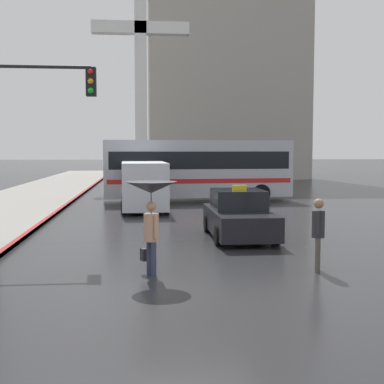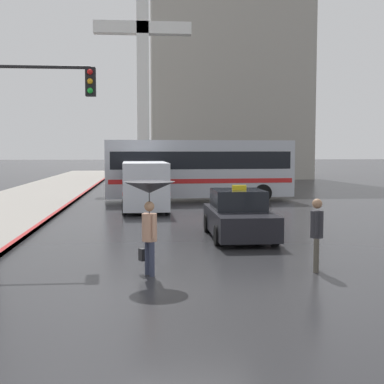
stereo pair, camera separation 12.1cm
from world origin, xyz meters
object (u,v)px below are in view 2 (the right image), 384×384
at_px(ambulance_van, 145,183).
at_px(pedestrian_with_umbrella, 149,199).
at_px(pedestrian_man, 317,229).
at_px(traffic_light, 34,116).
at_px(taxi, 239,216).
at_px(city_bus, 198,167).
at_px(monument_cross, 143,62).

xyz_separation_m(ambulance_van, pedestrian_with_umbrella, (0.10, -13.34, 0.47)).
bearing_deg(ambulance_van, pedestrian_man, 104.88).
bearing_deg(ambulance_van, traffic_light, 70.81).
xyz_separation_m(pedestrian_man, traffic_light, (-7.01, 3.57, 2.75)).
bearing_deg(taxi, ambulance_van, -70.39).
relative_size(city_bus, pedestrian_man, 6.14).
bearing_deg(monument_cross, pedestrian_with_umbrella, -89.61).
bearing_deg(ambulance_van, pedestrian_with_umbrella, 88.82).
xyz_separation_m(ambulance_van, monument_cross, (-0.09, 15.83, 8.13)).
height_order(pedestrian_man, monument_cross, monument_cross).
distance_m(city_bus, traffic_light, 15.20).
xyz_separation_m(taxi, monument_cross, (-3.08, 24.22, 8.69)).
relative_size(pedestrian_with_umbrella, traffic_light, 0.39).
height_order(ambulance_van, traffic_light, traffic_light).
xyz_separation_m(pedestrian_with_umbrella, traffic_light, (-3.18, 3.62, 2.02)).
bearing_deg(monument_cross, pedestrian_man, -82.12).
xyz_separation_m(taxi, traffic_light, (-6.07, -1.33, 3.05)).
height_order(taxi, monument_cross, monument_cross).
height_order(city_bus, pedestrian_with_umbrella, city_bus).
height_order(ambulance_van, monument_cross, monument_cross).
xyz_separation_m(traffic_light, monument_cross, (2.98, 25.55, 5.64)).
bearing_deg(pedestrian_man, taxi, -149.23).
xyz_separation_m(pedestrian_with_umbrella, pedestrian_man, (3.83, 0.06, -0.73)).
relative_size(taxi, monument_cross, 0.26).
xyz_separation_m(pedestrian_with_umbrella, monument_cross, (-0.20, 29.17, 7.66)).
bearing_deg(traffic_light, ambulance_van, 72.44).
distance_m(city_bus, monument_cross, 14.27).
xyz_separation_m(city_bus, pedestrian_man, (0.99, -17.39, -0.85)).
bearing_deg(pedestrian_with_umbrella, taxi, -56.46).
height_order(ambulance_van, pedestrian_with_umbrella, ambulance_van).
height_order(taxi, city_bus, city_bus).
bearing_deg(city_bus, taxi, 175.67).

